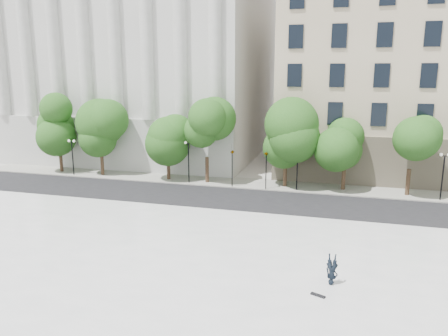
{
  "coord_description": "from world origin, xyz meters",
  "views": [
    {
      "loc": [
        8.78,
        -17.59,
        11.11
      ],
      "look_at": [
        1.25,
        10.0,
        4.74
      ],
      "focal_mm": 35.0,
      "sensor_mm": 36.0,
      "label": 1
    }
  ],
  "objects_px": {
    "traffic_light_west": "(232,151)",
    "person_lying": "(331,280)",
    "skateboard": "(318,295)",
    "traffic_light_east": "(266,153)"
  },
  "relations": [
    {
      "from": "traffic_light_west",
      "to": "person_lying",
      "type": "distance_m",
      "value": 21.39
    },
    {
      "from": "traffic_light_west",
      "to": "skateboard",
      "type": "xyz_separation_m",
      "value": [
        9.39,
        -20.08,
        -3.14
      ]
    },
    {
      "from": "traffic_light_west",
      "to": "person_lying",
      "type": "xyz_separation_m",
      "value": [
        9.97,
        -18.69,
        -2.96
      ]
    },
    {
      "from": "traffic_light_west",
      "to": "person_lying",
      "type": "relative_size",
      "value": 2.53
    },
    {
      "from": "traffic_light_west",
      "to": "person_lying",
      "type": "height_order",
      "value": "traffic_light_west"
    },
    {
      "from": "skateboard",
      "to": "person_lying",
      "type": "bearing_deg",
      "value": 89.8
    },
    {
      "from": "traffic_light_east",
      "to": "skateboard",
      "type": "height_order",
      "value": "traffic_light_east"
    },
    {
      "from": "traffic_light_east",
      "to": "skateboard",
      "type": "distance_m",
      "value": 21.21
    },
    {
      "from": "traffic_light_east",
      "to": "skateboard",
      "type": "bearing_deg",
      "value": -73.17
    },
    {
      "from": "traffic_light_west",
      "to": "traffic_light_east",
      "type": "xyz_separation_m",
      "value": [
        3.31,
        0.0,
        -0.03
      ]
    }
  ]
}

